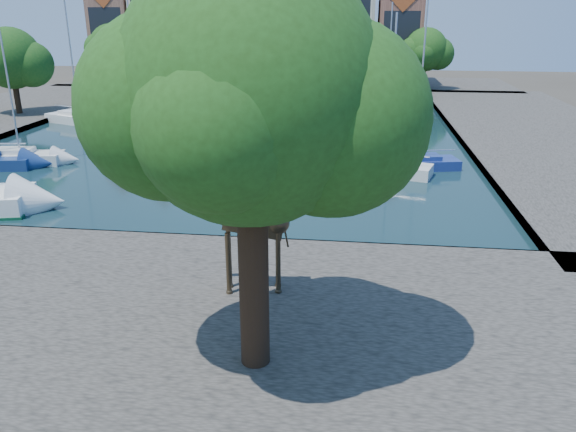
% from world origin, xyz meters
% --- Properties ---
extents(ground, '(160.00, 160.00, 0.00)m').
position_xyz_m(ground, '(0.00, 0.00, 0.00)').
color(ground, '#38332B').
rests_on(ground, ground).
extents(water_basin, '(38.00, 50.00, 0.08)m').
position_xyz_m(water_basin, '(0.00, 24.00, 0.04)').
color(water_basin, black).
rests_on(water_basin, ground).
extents(near_quay, '(50.00, 14.00, 0.50)m').
position_xyz_m(near_quay, '(0.00, -7.00, 0.25)').
color(near_quay, '#534F48').
rests_on(near_quay, ground).
extents(far_quay, '(60.00, 16.00, 0.50)m').
position_xyz_m(far_quay, '(0.00, 56.00, 0.25)').
color(far_quay, '#534F48').
rests_on(far_quay, ground).
extents(right_quay, '(14.00, 52.00, 0.50)m').
position_xyz_m(right_quay, '(25.00, 24.00, 0.25)').
color(right_quay, '#534F48').
rests_on(right_quay, ground).
extents(plane_tree, '(8.32, 6.40, 10.62)m').
position_xyz_m(plane_tree, '(7.62, -9.01, 7.67)').
color(plane_tree, '#332114').
rests_on(plane_tree, near_quay).
extents(townhouse_west_end, '(5.44, 9.18, 14.93)m').
position_xyz_m(townhouse_west_end, '(-23.00, 55.99, 7.36)').
color(townhouse_west_end, brown).
rests_on(townhouse_west_end, far_quay).
extents(townhouse_west_mid, '(5.94, 9.18, 16.79)m').
position_xyz_m(townhouse_west_mid, '(-17.00, 55.99, 8.23)').
color(townhouse_west_mid, beige).
rests_on(townhouse_west_mid, far_quay).
extents(townhouse_west_inner, '(6.43, 9.18, 15.15)m').
position_xyz_m(townhouse_west_inner, '(-10.50, 55.99, 7.35)').
color(townhouse_west_inner, beige).
rests_on(townhouse_west_inner, far_quay).
extents(townhouse_center, '(5.44, 9.18, 16.93)m').
position_xyz_m(townhouse_center, '(-4.00, 55.99, 8.36)').
color(townhouse_center, brown).
rests_on(townhouse_center, far_quay).
extents(townhouse_east_inner, '(5.94, 9.18, 15.79)m').
position_xyz_m(townhouse_east_inner, '(2.00, 55.99, 7.73)').
color(townhouse_east_inner, tan).
rests_on(townhouse_east_inner, far_quay).
extents(townhouse_east_mid, '(6.43, 9.18, 16.65)m').
position_xyz_m(townhouse_east_mid, '(8.50, 55.99, 8.10)').
color(townhouse_east_mid, beige).
rests_on(townhouse_east_mid, far_quay).
extents(townhouse_east_end, '(5.44, 9.18, 14.43)m').
position_xyz_m(townhouse_east_end, '(15.00, 55.99, 7.11)').
color(townhouse_east_end, brown).
rests_on(townhouse_east_end, far_quay).
extents(far_tree_far_west, '(7.28, 5.60, 7.68)m').
position_xyz_m(far_tree_far_west, '(-21.90, 50.49, 5.18)').
color(far_tree_far_west, '#332114').
rests_on(far_tree_far_west, far_quay).
extents(far_tree_west, '(6.76, 5.20, 7.36)m').
position_xyz_m(far_tree_west, '(-13.91, 50.49, 5.08)').
color(far_tree_west, '#332114').
rests_on(far_tree_west, far_quay).
extents(far_tree_mid_west, '(7.80, 6.00, 8.00)m').
position_xyz_m(far_tree_mid_west, '(-5.89, 50.49, 5.29)').
color(far_tree_mid_west, '#332114').
rests_on(far_tree_mid_west, far_quay).
extents(far_tree_mid_east, '(7.02, 5.40, 7.52)m').
position_xyz_m(far_tree_mid_east, '(2.10, 50.49, 5.13)').
color(far_tree_mid_east, '#332114').
rests_on(far_tree_mid_east, far_quay).
extents(far_tree_east, '(7.54, 5.80, 7.84)m').
position_xyz_m(far_tree_east, '(10.11, 50.49, 5.24)').
color(far_tree_east, '#332114').
rests_on(far_tree_east, far_quay).
extents(far_tree_far_east, '(6.76, 5.20, 7.36)m').
position_xyz_m(far_tree_far_east, '(18.09, 50.49, 5.08)').
color(far_tree_far_east, '#332114').
rests_on(far_tree_far_east, far_quay).
extents(side_tree_left_far, '(7.28, 5.60, 7.88)m').
position_xyz_m(side_tree_left_far, '(-21.90, 27.99, 5.38)').
color(side_tree_left_far, '#332114').
rests_on(side_tree_left_far, left_quay).
extents(giraffe_statue, '(3.75, 0.99, 5.36)m').
position_xyz_m(giraffe_statue, '(6.45, -4.85, 3.13)').
color(giraffe_statue, '#3D301E').
rests_on(giraffe_statue, near_quay).
extents(sailboat_left_a, '(5.57, 2.61, 10.69)m').
position_xyz_m(sailboat_left_a, '(-12.10, 11.82, 0.68)').
color(sailboat_left_a, silver).
rests_on(sailboat_left_a, water_basin).
extents(sailboat_left_c, '(6.84, 4.51, 10.72)m').
position_xyz_m(sailboat_left_c, '(-14.96, 25.90, 0.68)').
color(sailboat_left_c, silver).
rests_on(sailboat_left_c, water_basin).
extents(sailboat_left_d, '(5.25, 2.63, 7.89)m').
position_xyz_m(sailboat_left_d, '(-12.00, 33.63, 0.61)').
color(sailboat_left_d, white).
rests_on(sailboat_left_d, water_basin).
extents(sailboat_left_e, '(7.39, 5.00, 11.02)m').
position_xyz_m(sailboat_left_e, '(-15.00, 39.77, 0.68)').
color(sailboat_left_e, silver).
rests_on(sailboat_left_e, water_basin).
extents(sailboat_right_a, '(5.72, 3.38, 9.55)m').
position_xyz_m(sailboat_right_a, '(12.04, 12.27, 0.65)').
color(sailboat_right_a, silver).
rests_on(sailboat_right_a, water_basin).
extents(sailboat_right_b, '(5.83, 3.12, 10.37)m').
position_xyz_m(sailboat_right_b, '(13.87, 13.80, 0.58)').
color(sailboat_right_b, navy).
rests_on(sailboat_right_b, water_basin).
extents(sailboat_right_c, '(5.97, 3.81, 8.34)m').
position_xyz_m(sailboat_right_c, '(12.00, 27.25, 0.59)').
color(sailboat_right_c, white).
rests_on(sailboat_right_c, water_basin).
extents(sailboat_right_d, '(6.36, 3.17, 10.44)m').
position_xyz_m(sailboat_right_d, '(13.06, 38.27, 0.66)').
color(sailboat_right_d, silver).
rests_on(sailboat_right_d, water_basin).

